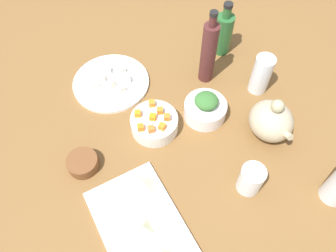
{
  "coord_description": "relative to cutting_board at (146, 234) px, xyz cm",
  "views": [
    {
      "loc": [
        47.74,
        -23.5,
        87.52
      ],
      "look_at": [
        0.0,
        0.0,
        8.0
      ],
      "focal_mm": 35.08,
      "sensor_mm": 36.0,
      "label": 1
    }
  ],
  "objects": [
    {
      "name": "dumpling_3",
      "position": [
        -1.1,
        -0.02,
        2.04
      ],
      "size": [
        6.33,
        6.32,
        3.07
      ],
      "primitive_type": "pyramid",
      "rotation": [
        0.0,
        0.0,
        3.91
      ],
      "color": "beige",
      "rests_on": "cutting_board"
    },
    {
      "name": "bowl_carrots",
      "position": [
        -28.45,
        15.74,
        2.05
      ],
      "size": [
        14.3,
        14.3,
        5.1
      ],
      "primitive_type": "cylinder",
      "color": "white",
      "rests_on": "tabletop"
    },
    {
      "name": "chopped_greens_mound",
      "position": [
        -26.01,
        31.94,
        6.89
      ],
      "size": [
        9.67,
        9.75,
        3.74
      ],
      "primitive_type": "ellipsoid",
      "rotation": [
        0.0,
        0.0,
        1.09
      ],
      "color": "#366A2F",
      "rests_on": "bowl_greens"
    },
    {
      "name": "tofu_cube_3",
      "position": [
        -49.02,
        15.1,
        1.8
      ],
      "size": [
        2.63,
        2.63,
        2.2
      ],
      "primitive_type": "cube",
      "rotation": [
        0.0,
        0.0,
        1.35
      ],
      "color": "white",
      "rests_on": "plate_tofu"
    },
    {
      "name": "tofu_cube_6",
      "position": [
        -49.35,
        9.67,
        1.8
      ],
      "size": [
        3.02,
        3.02,
        2.2
      ],
      "primitive_type": "cube",
      "rotation": [
        0.0,
        0.0,
        2.11
      ],
      "color": "#FBEBCA",
      "rests_on": "plate_tofu"
    },
    {
      "name": "carrot_cube_3",
      "position": [
        -26.69,
        19.14,
        5.5
      ],
      "size": [
        2.41,
        2.41,
        1.8
      ],
      "primitive_type": "cube",
      "rotation": [
        0.0,
        0.0,
        1.12
      ],
      "color": "orange",
      "rests_on": "bowl_carrots"
    },
    {
      "name": "carrot_cube_0",
      "position": [
        -24.95,
        13.2,
        5.5
      ],
      "size": [
        2.12,
        2.12,
        1.8
      ],
      "primitive_type": "cube",
      "rotation": [
        0.0,
        0.0,
        2.94
      ],
      "color": "orange",
      "rests_on": "bowl_carrots"
    },
    {
      "name": "carrot_cube_6",
      "position": [
        -24.25,
        16.41,
        5.5
      ],
      "size": [
        2.53,
        2.53,
        1.8
      ],
      "primitive_type": "cube",
      "rotation": [
        0.0,
        0.0,
        0.66
      ],
      "color": "orange",
      "rests_on": "bowl_carrots"
    },
    {
      "name": "tofu_cube_4",
      "position": [
        -53.29,
        7.85,
        1.8
      ],
      "size": [
        2.93,
        2.93,
        2.2
      ],
      "primitive_type": "cube",
      "rotation": [
        0.0,
        0.0,
        2.7
      ],
      "color": "white",
      "rests_on": "plate_tofu"
    },
    {
      "name": "teapot",
      "position": [
        -12.23,
        45.97,
        5.33
      ],
      "size": [
        15.27,
        12.56,
        14.66
      ],
      "color": "tan",
      "rests_on": "tabletop"
    },
    {
      "name": "bowl_small_side",
      "position": [
        -25.56,
        -7.89,
        1.33
      ],
      "size": [
        8.8,
        8.8,
        3.65
      ],
      "primitive_type": "cylinder",
      "color": "brown",
      "rests_on": "tabletop"
    },
    {
      "name": "bottle_0",
      "position": [
        -48.98,
        51.96,
        7.51
      ],
      "size": [
        6.16,
        6.16,
        19.75
      ],
      "color": "#285D2D",
      "rests_on": "tabletop"
    },
    {
      "name": "carrot_cube_1",
      "position": [
        -28.62,
        15.41,
        5.5
      ],
      "size": [
        2.5,
        2.5,
        1.8
      ],
      "primitive_type": "cube",
      "rotation": [
        0.0,
        0.0,
        2.54
      ],
      "color": "orange",
      "rests_on": "bowl_carrots"
    },
    {
      "name": "tofu_cube_5",
      "position": [
        -55.59,
        10.66,
        1.8
      ],
      "size": [
        2.64,
        2.64,
        2.2
      ],
      "primitive_type": "cube",
      "rotation": [
        0.0,
        0.0,
        2.91
      ],
      "color": "white",
      "rests_on": "plate_tofu"
    },
    {
      "name": "tofu_cube_1",
      "position": [
        -53.6,
        15.01,
        1.8
      ],
      "size": [
        2.64,
        2.64,
        2.2
      ],
      "primitive_type": "cube",
      "rotation": [
        0.0,
        0.0,
        0.23
      ],
      "color": "white",
      "rests_on": "plate_tofu"
    },
    {
      "name": "carrot_cube_4",
      "position": [
        -31.69,
        11.92,
        5.5
      ],
      "size": [
        2.4,
        2.4,
        1.8
      ],
      "primitive_type": "cube",
      "rotation": [
        0.0,
        0.0,
        2.69
      ],
      "color": "orange",
      "rests_on": "bowl_carrots"
    },
    {
      "name": "tabletop",
      "position": [
        -24.35,
        18.32,
        -2.0
      ],
      "size": [
        190.0,
        190.0,
        3.0
      ],
      "primitive_type": "cube",
      "color": "brown",
      "rests_on": "ground"
    },
    {
      "name": "drinking_glass_2",
      "position": [
        0.29,
        30.65,
        4.02
      ],
      "size": [
        6.52,
        6.52,
        9.05
      ],
      "primitive_type": "cylinder",
      "color": "white",
      "rests_on": "tabletop"
    },
    {
      "name": "tofu_cube_0",
      "position": [
        -45.85,
        11.81,
        1.8
      ],
      "size": [
        2.71,
        2.71,
        2.2
      ],
      "primitive_type": "cube",
      "rotation": [
        0.0,
        0.0,
        0.27
      ],
      "color": "white",
      "rests_on": "plate_tofu"
    },
    {
      "name": "drinking_glass_1",
      "position": [
        -27.85,
        53.19,
        6.35
      ],
      "size": [
        6.11,
        6.11,
        13.71
      ],
      "primitive_type": "cylinder",
      "color": "white",
      "rests_on": "tabletop"
    },
    {
      "name": "carrot_cube_5",
      "position": [
        -33.31,
        17.27,
        5.5
      ],
      "size": [
        2.3,
        2.3,
        1.8
      ],
      "primitive_type": "cube",
      "rotation": [
        0.0,
        0.0,
        2.8
      ],
      "color": "orange",
      "rests_on": "bowl_carrots"
    },
    {
      "name": "dumpling_1",
      "position": [
        -0.88,
        -5.63,
        1.59
      ],
      "size": [
        5.83,
        6.11,
        2.17
      ],
      "primitive_type": "pyramid",
      "rotation": [
        0.0,
        0.0,
        1.85
      ],
      "color": "beige",
      "rests_on": "cutting_board"
    },
    {
      "name": "cutting_board",
      "position": [
        0.0,
        0.0,
        0.0
      ],
      "size": [
        36.18,
        21.67,
        1.0
      ],
      "primitive_type": "cube",
      "rotation": [
        0.0,
        0.0,
        0.04
      ],
      "color": "white",
      "rests_on": "tabletop"
    },
    {
      "name": "carrot_cube_2",
      "position": [
        -29.77,
        18.7,
        5.5
      ],
      "size": [
        2.38,
        2.38,
        1.8
      ],
      "primitive_type": "cube",
      "rotation": [
        0.0,
        0.0,
        2.71
      ],
      "color": "orange",
      "rests_on": "bowl_carrots"
    },
    {
      "name": "carrot_cube_7",
      "position": [
        -26.79,
        10.72,
        5.5
      ],
      "size": [
        2.27,
        2.27,
        1.8
      ],
      "primitive_type": "cube",
      "rotation": [
        0.0,
        0.0,
        1.26
      ],
      "color": "orange",
      "rests_on": "bowl_carrots"
    },
    {
      "name": "tofu_cube_2",
      "position": [
        -51.43,
        4.51,
        1.8
      ],
      "size": [
        2.68,
        2.68,
        2.2
      ],
      "primitive_type": "cube",
      "rotation": [
        0.0,
        0.0,
        0.25
      ],
      "color": "white",
      "rests_on": "plate_tofu"
    },
    {
      "name": "bottle_1",
      "position": [
        -39.86,
        40.23,
        11.03
      ],
      "size": [
        4.9,
        4.9,
        26.7
      ],
      "color": "#4D2423",
      "rests_on": "tabletop"
    },
    {
      "name": "bowl_greens",
      "position": [
        -26.01,
        31.94,
        2.26
      ],
      "size": [
        13.06,
        13.06,
        5.52
      ],
      "primitive_type": "cylinder",
      "color": "white",
      "rests_on": "tabletop"
    },
    {
      "name": "plate_tofu",
      "position": [
        -51.35,
        10.19,
        0.1
      ],
      "size": [
        25.57,
        25.57,
        1.2
      ],
      "primitive_type": "cylinder",
      "color": "white",
      "rests_on": "tabletop"
    },
    {
      "name": "dumpling_0",
      "position": [
        -12.02,
        4.93,
        1.75
      ],
      "size": [
        7.03,
        6.8,
        2.49
      ],
      "primitive_type": "pyramid",
      "rotation": [
        0.0,
        0.0,
        0.3
      ],
      "color": "beige",
      "rests_on": "cutting_board"
    }
  ]
}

